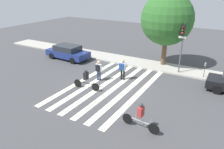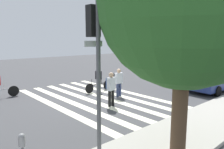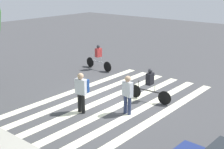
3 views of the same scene
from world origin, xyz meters
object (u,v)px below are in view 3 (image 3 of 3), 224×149
at_px(pedestrian_adult_tall_backpack, 82,90).
at_px(cyclist_near_curb, 98,56).
at_px(cyclist_far_lane, 150,84).
at_px(pedestrian_adult_blue_shirt, 128,92).

bearing_deg(pedestrian_adult_tall_backpack, cyclist_near_curb, -65.65).
bearing_deg(pedestrian_adult_tall_backpack, cyclist_far_lane, -128.63).
distance_m(pedestrian_adult_tall_backpack, pedestrian_adult_blue_shirt, 1.97).
bearing_deg(cyclist_near_curb, cyclist_far_lane, 160.46).
xyz_separation_m(cyclist_far_lane, cyclist_near_curb, (5.51, -2.54, -0.00)).
xyz_separation_m(pedestrian_adult_tall_backpack, cyclist_far_lane, (-1.51, -2.96, -0.18)).
relative_size(pedestrian_adult_blue_shirt, cyclist_far_lane, 0.77).
height_order(pedestrian_adult_blue_shirt, cyclist_far_lane, pedestrian_adult_blue_shirt).
bearing_deg(cyclist_far_lane, cyclist_near_curb, -28.83).
relative_size(pedestrian_adult_tall_backpack, pedestrian_adult_blue_shirt, 1.04).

